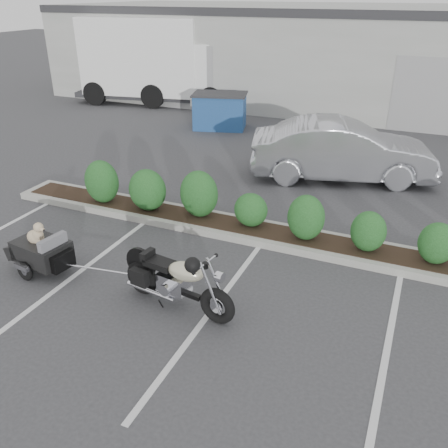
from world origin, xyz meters
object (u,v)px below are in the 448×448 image
at_px(dumpster, 220,111).
at_px(delivery_truck, 165,63).
at_px(motorcycle, 176,282).
at_px(pet_trailer, 41,250).
at_px(sedan, 342,151).

relative_size(dumpster, delivery_truck, 0.27).
bearing_deg(delivery_truck, motorcycle, -70.21).
bearing_deg(motorcycle, dumpster, 118.77).
distance_m(dumpster, delivery_truck, 5.19).
distance_m(motorcycle, pet_trailer, 2.78).
relative_size(motorcycle, dumpster, 0.95).
xyz_separation_m(sedan, delivery_truck, (-9.12, 6.61, 0.94)).
bearing_deg(sedan, delivery_truck, 37.60).
bearing_deg(sedan, motorcycle, 153.24).
distance_m(motorcycle, dumpster, 11.10).
bearing_deg(pet_trailer, dumpster, 104.36).
bearing_deg(delivery_truck, dumpster, -48.19).
bearing_deg(dumpster, pet_trailer, -99.58).
distance_m(motorcycle, delivery_truck, 15.69).
relative_size(motorcycle, delivery_truck, 0.26).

